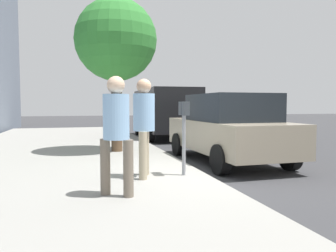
# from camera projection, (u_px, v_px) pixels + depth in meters

# --- Properties ---
(ground_plane) EXTENTS (80.00, 80.00, 0.00)m
(ground_plane) POSITION_uv_depth(u_px,v_px,m) (198.00, 177.00, 6.94)
(ground_plane) COLOR #38383A
(ground_plane) RESTS_ON ground
(sidewalk_slab) EXTENTS (28.00, 6.00, 0.15)m
(sidewalk_slab) POSITION_uv_depth(u_px,v_px,m) (46.00, 182.00, 6.16)
(sidewalk_slab) COLOR gray
(sidewalk_slab) RESTS_ON ground_plane
(parking_meter) EXTENTS (0.36, 0.12, 1.41)m
(parking_meter) POSITION_uv_depth(u_px,v_px,m) (184.00, 122.00, 6.32)
(parking_meter) COLOR gray
(parking_meter) RESTS_ON sidewalk_slab
(pedestrian_at_meter) EXTENTS (0.53, 0.40, 1.83)m
(pedestrian_at_meter) POSITION_uv_depth(u_px,v_px,m) (144.00, 119.00, 6.14)
(pedestrian_at_meter) COLOR tan
(pedestrian_at_meter) RESTS_ON sidewalk_slab
(pedestrian_bystander) EXTENTS (0.39, 0.47, 1.77)m
(pedestrian_bystander) POSITION_uv_depth(u_px,v_px,m) (116.00, 126.00, 4.87)
(pedestrian_bystander) COLOR #726656
(pedestrian_bystander) RESTS_ON sidewalk_slab
(parked_sedan_near) EXTENTS (4.44, 2.05, 1.77)m
(parked_sedan_near) POSITION_uv_depth(u_px,v_px,m) (228.00, 128.00, 8.62)
(parked_sedan_near) COLOR gray
(parked_sedan_near) RESTS_ON ground_plane
(parked_van_far) EXTENTS (5.25, 2.22, 2.18)m
(parked_van_far) POSITION_uv_depth(u_px,v_px,m) (164.00, 110.00, 14.99)
(parked_van_far) COLOR black
(parked_van_far) RESTS_ON ground_plane
(street_tree) EXTENTS (2.34, 2.34, 4.37)m
(street_tree) POSITION_uv_depth(u_px,v_px,m) (116.00, 41.00, 9.47)
(street_tree) COLOR brown
(street_tree) RESTS_ON sidewalk_slab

